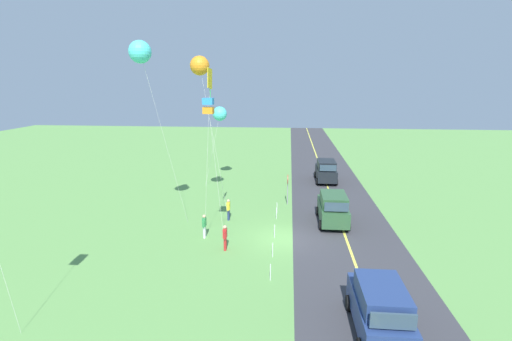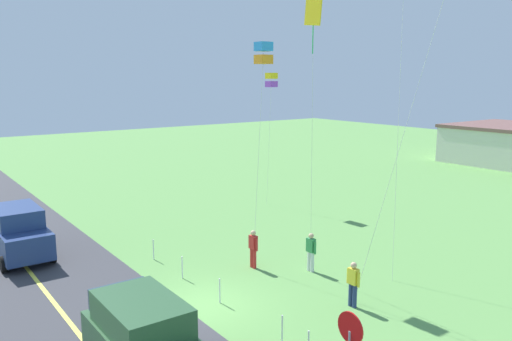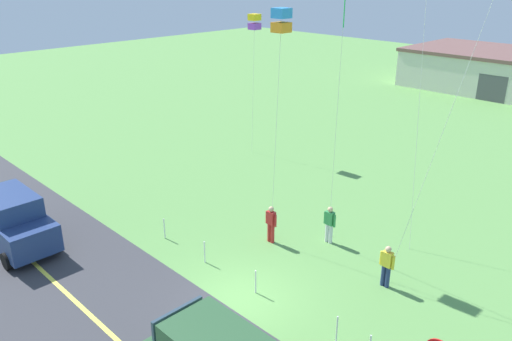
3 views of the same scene
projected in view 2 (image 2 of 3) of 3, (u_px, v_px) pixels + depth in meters
ground_plane at (202, 309)px, 17.67m from camera, size 120.00×120.00×0.10m
car_parked_west_near at (19, 232)px, 22.39m from camera, size 4.40×2.12×2.24m
person_adult_near at (311, 251)px, 20.83m from camera, size 0.58×0.22×1.60m
person_adult_companion at (353, 283)px, 17.58m from camera, size 0.58×0.22×1.60m
person_child_watcher at (253, 248)px, 21.21m from camera, size 0.58×0.22×1.60m
kite_red_low at (313, 14)px, 18.52m from camera, size 1.02×0.61×10.87m
kite_yellow_high at (263, 54)px, 20.46m from camera, size 0.58×1.01×9.17m
kite_green_far at (271, 80)px, 31.37m from camera, size 0.65×0.89×8.06m
fence_post_0 at (154, 250)px, 22.21m from camera, size 0.05×0.05×0.90m
fence_post_1 at (182, 267)px, 20.13m from camera, size 0.05×0.05×0.90m
fence_post_2 at (220, 291)px, 17.93m from camera, size 0.05×0.05×0.90m
fence_post_3 at (282, 330)px, 15.17m from camera, size 0.05×0.05×0.90m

